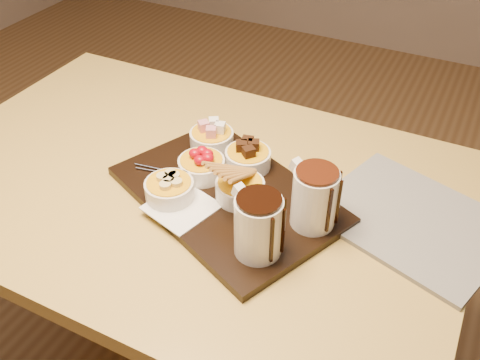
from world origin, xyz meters
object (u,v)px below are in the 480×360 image
at_px(serving_board, 227,195).
at_px(pitcher_milk_chocolate, 314,199).
at_px(pitcher_dark_chocolate, 258,227).
at_px(dining_table, 188,212).
at_px(newspaper, 412,220).
at_px(bowl_strawberries, 202,167).

bearing_deg(serving_board, pitcher_milk_chocolate, 21.80).
relative_size(pitcher_dark_chocolate, pitcher_milk_chocolate, 1.00).
distance_m(dining_table, newspaper, 0.49).
distance_m(dining_table, pitcher_dark_chocolate, 0.33).
bearing_deg(bowl_strawberries, pitcher_dark_chocolate, -36.42).
distance_m(serving_board, pitcher_milk_chocolate, 0.20).
bearing_deg(newspaper, dining_table, -151.84).
distance_m(serving_board, pitcher_dark_chocolate, 0.19).
relative_size(dining_table, pitcher_dark_chocolate, 10.18).
bearing_deg(serving_board, newspaper, 39.60).
xyz_separation_m(serving_board, bowl_strawberries, (-0.08, 0.03, 0.03)).
relative_size(serving_board, pitcher_dark_chocolate, 3.90).
xyz_separation_m(pitcher_dark_chocolate, newspaper, (0.23, 0.22, -0.07)).
relative_size(dining_table, pitcher_milk_chocolate, 10.18).
distance_m(dining_table, bowl_strawberries, 0.14).
distance_m(bowl_strawberries, pitcher_milk_chocolate, 0.27).
height_order(serving_board, newspaper, serving_board).
xyz_separation_m(serving_board, pitcher_milk_chocolate, (0.19, -0.01, 0.07)).
distance_m(pitcher_dark_chocolate, pitcher_milk_chocolate, 0.13).
xyz_separation_m(serving_board, newspaper, (0.36, 0.10, -0.00)).
relative_size(serving_board, newspaper, 1.33).
distance_m(bowl_strawberries, pitcher_dark_chocolate, 0.25).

